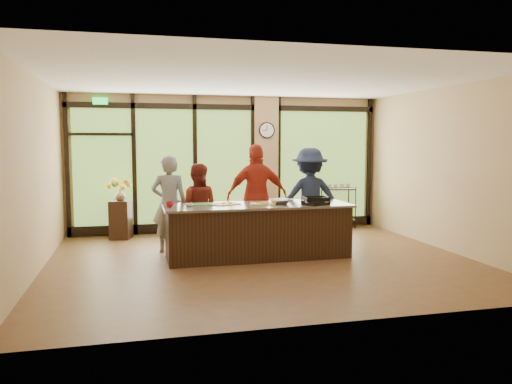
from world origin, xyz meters
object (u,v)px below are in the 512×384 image
cook_left (169,204)px  roasting_pan (316,203)px  flower_stand (121,220)px  cook_right (310,197)px  bar_cart (338,201)px  island_base (257,232)px

cook_left → roasting_pan: bearing=166.0°
flower_stand → cook_left: bearing=-44.1°
cook_right → roasting_pan: (-0.25, -0.98, 0.02)m
cook_left → bar_cart: 4.35m
roasting_pan → cook_right: bearing=51.2°
island_base → roasting_pan: bearing=-18.0°
island_base → flower_stand: (-2.34, 2.26, -0.04)m
cook_left → cook_right: 2.64m
cook_left → roasting_pan: 2.62m
cook_left → roasting_pan: size_ratio=4.42×
roasting_pan → flower_stand: bearing=117.3°
roasting_pan → flower_stand: roasting_pan is taller
cook_right → roasting_pan: size_ratio=4.73×
island_base → flower_stand: size_ratio=3.92×
cook_left → cook_right: bearing=-171.8°
cook_right → island_base: bearing=35.5°
flower_stand → bar_cart: bearing=17.7°
cook_right → roasting_pan: bearing=82.0°
island_base → cook_right: bearing=29.5°
roasting_pan → bar_cart: size_ratio=0.39×
cook_left → island_base: bearing=162.6°
cook_left → flower_stand: bearing=-49.9°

